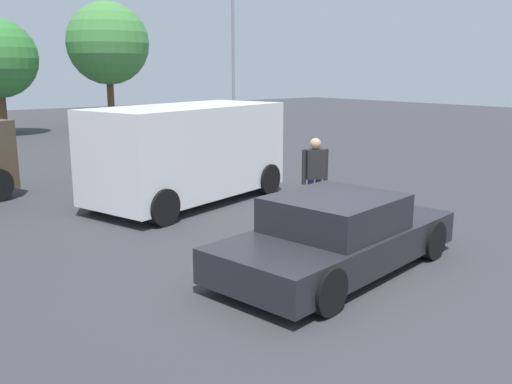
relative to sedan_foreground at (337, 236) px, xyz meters
The scene contains 6 objects.
ground_plane 0.66m from the sedan_foreground, behind, with size 80.00×80.00×0.00m, color #38383D.
sedan_foreground is the anchor object (origin of this frame).
van_white 5.43m from the sedan_foreground, 82.43° to the left, with size 5.20×3.27×2.25m.
pedestrian 3.11m from the sedan_foreground, 51.44° to the left, with size 0.53×0.38×1.70m.
light_post_near 20.50m from the sedan_foreground, 57.62° to the left, with size 0.44×0.44×7.81m.
tree_back_center 23.88m from the sedan_foreground, 73.15° to the left, with size 4.23×4.23×6.50m.
Camera 1 is at (-5.83, -5.62, 3.05)m, focal length 39.41 mm.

